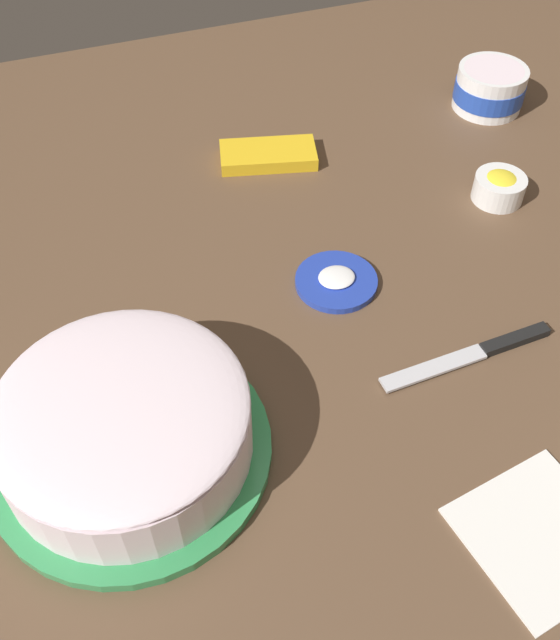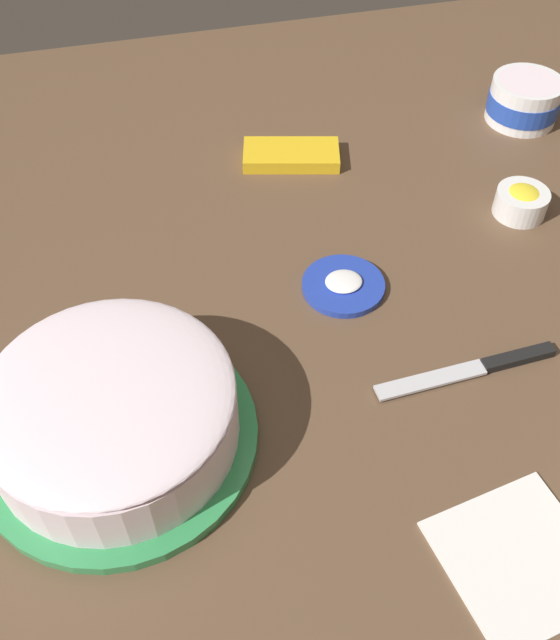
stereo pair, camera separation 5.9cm
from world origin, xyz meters
name	(u,v)px [view 2 (the right image)]	position (x,y,z in m)	size (l,w,h in m)	color
ground_plane	(352,292)	(0.00, 0.00, 0.00)	(1.54, 1.54, 0.00)	brown
frosted_cake	(113,416)	(0.33, 0.16, 0.05)	(0.31, 0.31, 0.10)	#339351
frosting_tub	(524,100)	(-0.41, -0.33, 0.04)	(0.12, 0.12, 0.07)	white
frosting_tub_lid	(343,285)	(0.01, -0.01, 0.01)	(0.11, 0.11, 0.02)	#233DAD
spreading_knife	(483,367)	(-0.11, 0.16, 0.01)	(0.24, 0.03, 0.01)	silver
sprinkle_bowl_yellow	(521,201)	(-0.29, -0.10, 0.02)	(0.08, 0.08, 0.04)	white
candy_box_lower	(291,155)	(0.01, -0.31, 0.01)	(0.15, 0.07, 0.02)	yellow
paper_napkin	(520,559)	(-0.05, 0.40, 0.00)	(0.15, 0.15, 0.01)	white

